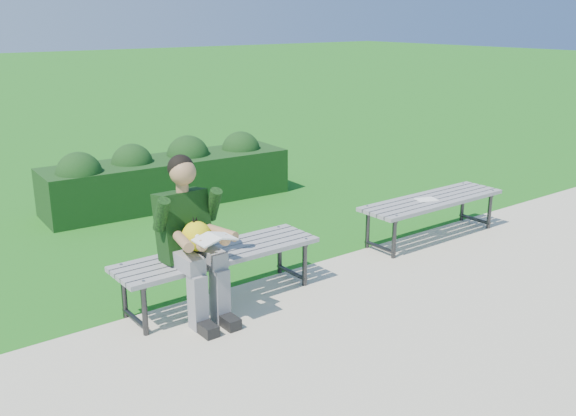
% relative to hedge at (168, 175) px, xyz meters
% --- Properties ---
extents(ground, '(80.00, 80.00, 0.00)m').
position_rel_hedge_xyz_m(ground, '(-0.45, -2.84, -0.38)').
color(ground, '#2E6615').
rests_on(ground, ground).
extents(walkway, '(30.00, 3.50, 0.02)m').
position_rel_hedge_xyz_m(walkway, '(-0.45, -4.59, -0.37)').
color(walkway, beige).
rests_on(walkway, ground).
extents(hedge, '(3.24, 0.99, 0.86)m').
position_rel_hedge_xyz_m(hedge, '(0.00, 0.00, 0.00)').
color(hedge, '#173C14').
rests_on(hedge, ground).
extents(bench_left, '(1.80, 0.50, 0.46)m').
position_rel_hedge_xyz_m(bench_left, '(-1.05, -3.01, 0.04)').
color(bench_left, gray).
rests_on(bench_left, walkway).
extents(bench_right, '(1.80, 0.50, 0.46)m').
position_rel_hedge_xyz_m(bench_right, '(1.65, -3.02, 0.04)').
color(bench_right, gray).
rests_on(bench_right, walkway).
extents(seated_boy, '(0.56, 0.76, 1.31)m').
position_rel_hedge_xyz_m(seated_boy, '(-1.35, -3.10, 0.33)').
color(seated_boy, gray).
rests_on(seated_boy, walkway).
extents(paper_sheet, '(0.26, 0.22, 0.01)m').
position_rel_hedge_xyz_m(paper_sheet, '(1.55, -3.02, 0.09)').
color(paper_sheet, white).
rests_on(paper_sheet, bench_right).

